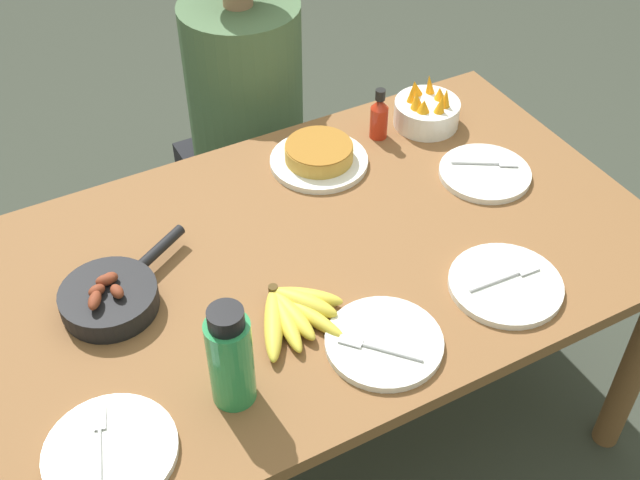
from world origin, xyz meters
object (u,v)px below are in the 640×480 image
Objects in this scene: empty_plate_mid_edge at (384,342)px; fruit_bowl_mango at (427,110)px; frittata_plate_center at (319,156)px; banana_bunch at (293,312)px; empty_plate_far_right at (110,451)px; hot_sauce_bottle at (379,117)px; water_bottle at (230,357)px; skillet at (111,297)px; empty_plate_far_left at (505,285)px; person_figure at (249,143)px; empty_plate_near_front at (485,173)px.

fruit_bowl_mango reaches higher than empty_plate_mid_edge.
empty_plate_mid_edge is at bearing -105.89° from frittata_plate_center.
banana_bunch is 0.94× the size of empty_plate_far_right.
water_bottle is at bearing -138.93° from hot_sauce_bottle.
hot_sauce_bottle is (0.48, 0.46, 0.04)m from banana_bunch.
fruit_bowl_mango reaches higher than skillet.
banana_bunch is at bearing -144.15° from fruit_bowl_mango.
frittata_plate_center is 0.58m from empty_plate_far_left.
person_figure is at bearing 55.01° from empty_plate_far_right.
banana_bunch is 0.52m from frittata_plate_center.
empty_plate_near_front is 0.38m from empty_plate_far_left.
skillet is 0.97m from fruit_bowl_mango.
empty_plate_mid_edge is 0.78m from fruit_bowl_mango.
skillet is at bearing 155.55° from empty_plate_far_left.
banana_bunch is 0.45m from empty_plate_far_right.
empty_plate_far_left is (0.75, -0.34, -0.02)m from skillet.
empty_plate_far_right is 0.26m from water_bottle.
skillet is 2.19× the size of hot_sauce_bottle.
person_figure reaches higher than water_bottle.
empty_plate_near_front is 1.31× the size of fruit_bowl_mango.
empty_plate_far_right is at bearing 178.27° from empty_plate_mid_edge.
person_figure is (-0.34, 0.69, -0.24)m from empty_plate_near_front.
person_figure reaches higher than fruit_bowl_mango.
empty_plate_far_left and empty_plate_far_right have the same top height.
hot_sauce_bottle is at bearing 85.44° from empty_plate_far_left.
empty_plate_far_right is at bearing -141.84° from frittata_plate_center.
empty_plate_far_left is 1.40× the size of fruit_bowl_mango.
empty_plate_near_front is at bearing -31.44° from skillet.
banana_bunch is at bearing 130.09° from empty_plate_mid_edge.
person_figure is (-0.00, 0.46, -0.25)m from frittata_plate_center.
frittata_plate_center is (0.60, 0.22, -0.00)m from skillet.
frittata_plate_center is at bearing 104.40° from empty_plate_far_left.
water_bottle is at bearing -147.23° from banana_bunch.
empty_plate_far_right is (-0.86, 0.00, 0.00)m from empty_plate_far_left.
hot_sauce_bottle is at bearing -12.92° from skillet.
empty_plate_far_right is 1.03× the size of water_bottle.
empty_plate_far_right is (-0.71, -0.56, -0.02)m from frittata_plate_center.
empty_plate_far_right is 0.55m from empty_plate_mid_edge.
banana_bunch is 0.66m from empty_plate_near_front.
skillet is at bearing 141.18° from empty_plate_mid_edge.
banana_bunch is 0.99× the size of empty_plate_near_front.
banana_bunch is 0.72× the size of skillet.
person_figure is at bearing 114.43° from hot_sauce_bottle.
empty_plate_mid_edge is at bearing -120.36° from hot_sauce_bottle.
skillet is 0.64m from frittata_plate_center.
fruit_bowl_mango is 0.99m from water_bottle.
empty_plate_far_right and empty_plate_mid_edge have the same top height.
empty_plate_mid_edge is 1.02× the size of water_bottle.
person_figure is at bearing 81.03° from empty_plate_mid_edge.
water_bottle is (-0.31, 0.03, 0.10)m from empty_plate_mid_edge.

